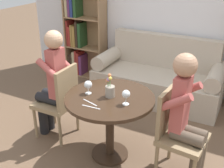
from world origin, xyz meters
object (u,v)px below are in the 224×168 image
at_px(wine_glass_left, 88,85).
at_px(wine_glass_right, 126,95).
at_px(chair_left, 60,99).
at_px(chair_right, 176,131).
at_px(person_left, 52,83).
at_px(person_right, 187,116).
at_px(couch, 158,79).
at_px(flower_vase, 110,89).
at_px(bookshelf_left, 81,34).

distance_m(wine_glass_left, wine_glass_right, 0.44).
height_order(chair_left, chair_right, same).
xyz_separation_m(person_left, person_right, (1.54, -0.01, -0.00)).
relative_size(chair_right, wine_glass_right, 6.10).
xyz_separation_m(chair_left, chair_right, (1.37, 0.00, 0.00)).
bearing_deg(wine_glass_right, person_left, 172.90).
bearing_deg(chair_left, couch, 154.69).
bearing_deg(flower_vase, person_left, 176.20).
distance_m(wine_glass_right, flower_vase, 0.22).
height_order(bookshelf_left, wine_glass_left, bookshelf_left).
relative_size(bookshelf_left, person_left, 1.20).
distance_m(couch, chair_right, 1.65).
relative_size(wine_glass_left, wine_glass_right, 0.95).
relative_size(chair_left, person_left, 0.69).
xyz_separation_m(bookshelf_left, chair_right, (2.20, -1.75, -0.25)).
height_order(bookshelf_left, person_left, bookshelf_left).
relative_size(person_left, person_right, 1.02).
xyz_separation_m(couch, chair_left, (-0.68, -1.49, 0.18)).
bearing_deg(bookshelf_left, person_left, -66.92).
relative_size(bookshelf_left, chair_left, 1.74).
bearing_deg(couch, person_left, -117.29).
bearing_deg(wine_glass_right, person_right, 11.17).
distance_m(bookshelf_left, wine_glass_right, 2.55).
bearing_deg(chair_right, wine_glass_right, 109.47).
bearing_deg(wine_glass_right, bookshelf_left, 132.60).
relative_size(person_left, wine_glass_right, 8.82).
height_order(couch, wine_glass_left, couch).
xyz_separation_m(chair_left, wine_glass_left, (0.45, -0.09, 0.32)).
bearing_deg(chair_left, person_left, -89.53).
relative_size(person_right, flower_vase, 5.23).
xyz_separation_m(chair_right, person_right, (0.09, -0.01, 0.19)).
bearing_deg(chair_right, bookshelf_left, 56.41).
xyz_separation_m(couch, person_left, (-0.77, -1.49, 0.38)).
bearing_deg(person_right, bookshelf_left, 57.28).
bearing_deg(person_left, bookshelf_left, -157.61).
bearing_deg(chair_left, person_right, 88.82).
xyz_separation_m(chair_left, wine_glass_right, (0.89, -0.12, 0.33)).
distance_m(person_left, person_right, 1.54).
bearing_deg(person_left, wine_glass_right, 82.22).
distance_m(chair_right, flower_vase, 0.75).
distance_m(couch, wine_glass_right, 1.71).
bearing_deg(chair_right, flower_vase, 99.31).
bearing_deg(flower_vase, chair_left, 175.57).
xyz_separation_m(chair_left, person_left, (-0.09, -0.00, 0.19)).
height_order(couch, bookshelf_left, bookshelf_left).
bearing_deg(wine_glass_left, chair_left, 168.40).
bearing_deg(chair_right, person_right, -93.42).
bearing_deg(wine_glass_right, wine_glass_left, 176.05).
bearing_deg(chair_left, bookshelf_left, -155.23).
xyz_separation_m(person_right, flower_vase, (-0.77, -0.04, 0.11)).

